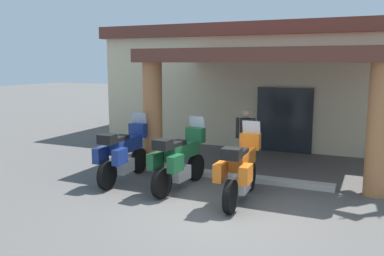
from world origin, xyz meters
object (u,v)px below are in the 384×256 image
motorcycle_orange (241,169)px  motel_building (303,82)px  motorcycle_green (179,159)px  motorcycle_blue (123,153)px  pedestrian (245,135)px

motorcycle_orange → motel_building: bearing=-1.1°
motorcycle_green → motorcycle_orange: bearing=-94.3°
motorcycle_blue → motorcycle_green: (1.55, -0.04, 0.00)m
motorcycle_green → motorcycle_orange: 1.57m
motel_building → pedestrian: 6.30m
pedestrian → motorcycle_green: bearing=-34.5°
motorcycle_blue → motorcycle_green: 1.55m
motel_building → motorcycle_green: (-1.35, -8.43, -1.45)m
motel_building → pedestrian: size_ratio=8.50×
motorcycle_green → pedestrian: size_ratio=1.32×
motorcycle_blue → motorcycle_orange: same height
motorcycle_blue → pedestrian: (2.44, 2.22, 0.27)m
motel_building → motorcycle_blue: (-2.90, -8.39, -1.45)m
motorcycle_green → motorcycle_orange: size_ratio=1.00×
motel_building → motorcycle_blue: size_ratio=6.44×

